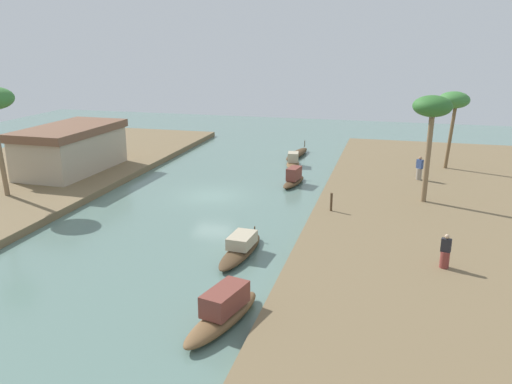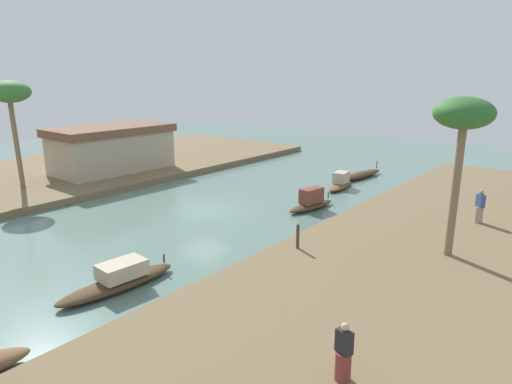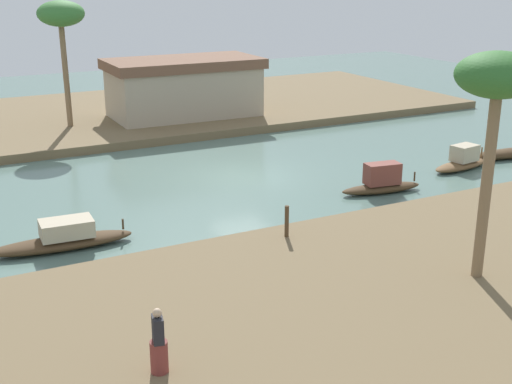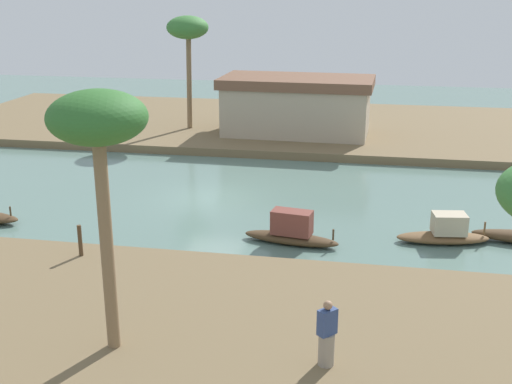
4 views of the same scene
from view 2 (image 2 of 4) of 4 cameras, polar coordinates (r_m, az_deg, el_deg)
name	(u,v)px [view 2 (image 2 of 4)]	position (r m, az deg, el deg)	size (l,w,h in m)	color
river_water	(203,211)	(27.05, -6.46, -2.28)	(72.21, 72.21, 0.00)	slate
riverbank_left	(485,277)	(19.96, 26.29, -9.34)	(42.04, 15.93, 0.45)	brown
riverbank_right	(65,172)	(38.89, -22.40, 2.25)	(42.04, 15.93, 0.45)	brown
sampan_near_left_bank	(311,201)	(27.21, 6.78, -1.17)	(3.66, 1.41, 1.26)	#47331E
sampan_upstream_small	(340,183)	(32.42, 10.30, 1.14)	(3.49, 1.50, 1.12)	brown
sampan_downstream_large	(119,279)	(18.16, -16.45, -10.24)	(4.84, 1.46, 1.00)	#47331E
sampan_with_tall_canopy	(360,175)	(35.78, 12.60, 2.03)	(5.38, 1.58, 1.02)	#47331E
person_on_near_bank	(480,209)	(25.70, 25.74, -1.86)	(0.55, 0.55, 1.67)	gray
person_by_mooring	(343,357)	(12.17, 10.68, -19.25)	(0.48, 0.48, 1.55)	brown
mooring_post	(298,236)	(19.97, 5.15, -5.45)	(0.14, 0.14, 1.07)	#4C3823
palm_tree_left_near	(463,119)	(19.73, 24.09, 8.15)	(2.29, 2.29, 6.44)	#7F6647
palm_tree_right_tall	(10,95)	(33.69, -27.95, 10.52)	(2.53, 2.53, 6.82)	#7F6647
riverside_building	(112,148)	(36.94, -17.26, 5.16)	(9.04, 4.89, 3.38)	tan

